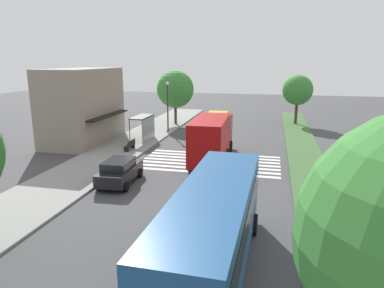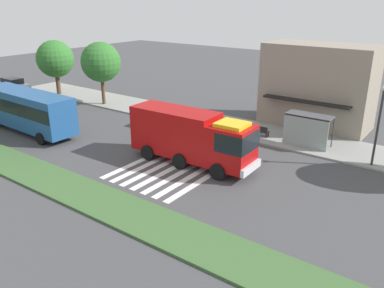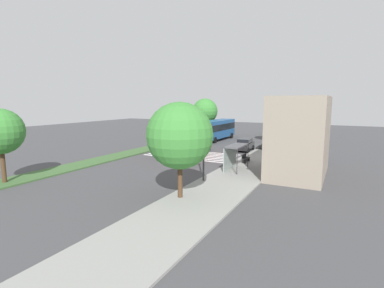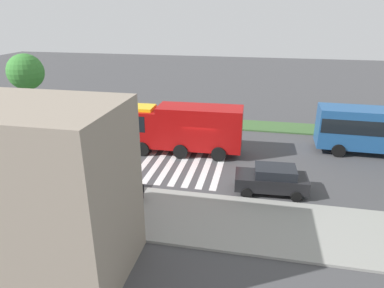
{
  "view_description": "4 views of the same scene",
  "coord_description": "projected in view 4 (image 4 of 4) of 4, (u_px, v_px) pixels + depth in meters",
  "views": [
    {
      "loc": [
        -25.9,
        -4.71,
        8.14
      ],
      "look_at": [
        0.86,
        1.44,
        1.49
      ],
      "focal_mm": 32.8,
      "sensor_mm": 36.0,
      "label": 1
    },
    {
      "loc": [
        16.7,
        -20.7,
        11.02
      ],
      "look_at": [
        1.07,
        0.6,
        1.14
      ],
      "focal_mm": 36.82,
      "sensor_mm": 36.0,
      "label": 2
    },
    {
      "loc": [
        33.82,
        17.14,
        6.83
      ],
      "look_at": [
        1.75,
        0.38,
        1.54
      ],
      "focal_mm": 27.31,
      "sensor_mm": 36.0,
      "label": 3
    },
    {
      "loc": [
        -4.22,
        24.13,
        10.43
      ],
      "look_at": [
        0.57,
        0.83,
        1.11
      ],
      "focal_mm": 32.08,
      "sensor_mm": 36.0,
      "label": 4
    }
  ],
  "objects": [
    {
      "name": "median_tree_west",
      "position": [
        26.0,
        72.0,
        35.8
      ],
      "size": [
        3.75,
        3.75,
        6.15
      ],
      "color": "#47301E",
      "rests_on": "median_strip"
    },
    {
      "name": "sidewalk",
      "position": [
        173.0,
        214.0,
        18.61
      ],
      "size": [
        60.0,
        5.04,
        0.14
      ],
      "primitive_type": "cube",
      "color": "gray",
      "rests_on": "ground_plane"
    },
    {
      "name": "bus_stop_shelter",
      "position": [
        65.0,
        165.0,
        20.22
      ],
      "size": [
        3.5,
        1.4,
        2.46
      ],
      "color": "#4C4C51",
      "rests_on": "sidewalk"
    },
    {
      "name": "crosswalk",
      "position": [
        189.0,
        153.0,
        26.79
      ],
      "size": [
        5.85,
        11.17,
        0.01
      ],
      "color": "silver",
      "rests_on": "ground_plane"
    },
    {
      "name": "storefront_building",
      "position": [
        13.0,
        189.0,
        13.9
      ],
      "size": [
        9.33,
        5.46,
        7.28
      ],
      "color": "gray",
      "rests_on": "ground_plane"
    },
    {
      "name": "median_strip",
      "position": [
        215.0,
        123.0,
        33.61
      ],
      "size": [
        60.0,
        3.0,
        0.14
      ],
      "primitive_type": "cube",
      "color": "#3D6033",
      "rests_on": "ground_plane"
    },
    {
      "name": "parked_car_mid",
      "position": [
        272.0,
        179.0,
        20.74
      ],
      "size": [
        4.4,
        2.25,
        1.69
      ],
      "rotation": [
        0.0,
        0.0,
        0.05
      ],
      "color": "black",
      "rests_on": "ground_plane"
    },
    {
      "name": "fire_truck",
      "position": [
        180.0,
        127.0,
        26.26
      ],
      "size": [
        9.36,
        2.93,
        3.73
      ],
      "rotation": [
        0.0,
        0.0,
        0.03
      ],
      "color": "#A50C0C",
      "rests_on": "ground_plane"
    },
    {
      "name": "ground_plane",
      "position": [
        201.0,
        154.0,
        26.6
      ],
      "size": [
        120.0,
        120.0,
        0.0
      ],
      "primitive_type": "plane",
      "color": "#424244"
    },
    {
      "name": "bench_near_shelter",
      "position": [
        130.0,
        191.0,
        19.94
      ],
      "size": [
        1.6,
        0.5,
        0.9
      ],
      "color": "black",
      "rests_on": "sidewalk"
    }
  ]
}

